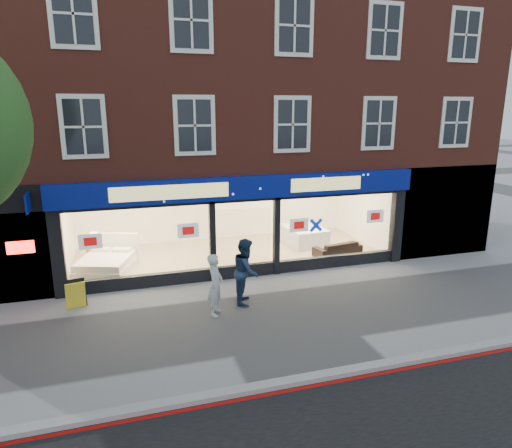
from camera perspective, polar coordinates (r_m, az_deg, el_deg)
name	(u,v)px	position (r m, az deg, el deg)	size (l,w,h in m)	color
ground	(277,317)	(12.17, 2.63, -11.51)	(120.00, 120.00, 0.00)	gray
kerb_line	(329,383)	(9.68, 9.13, -19.05)	(60.00, 0.10, 0.01)	#8C0A07
kerb_stone	(325,375)	(9.80, 8.60, -18.19)	(60.00, 0.25, 0.12)	gray
showroom_floor	(229,255)	(16.83, -3.37, -3.84)	(11.00, 4.50, 0.10)	tan
building	(215,69)	(17.67, -5.12, 18.76)	(19.00, 8.26, 10.30)	maroon
display_bed	(107,263)	(15.60, -18.13, -4.66)	(2.13, 2.35, 1.09)	white
bedside_table	(96,256)	(16.54, -19.42, -3.82)	(0.45, 0.45, 0.55)	brown
mattress_stack	(304,236)	(17.92, 6.06, -1.46)	(1.46, 1.79, 0.67)	silver
sofa	(337,248)	(16.76, 10.14, -3.02)	(1.76, 0.69, 0.51)	black
a_board	(76,294)	(13.42, -21.60, -8.16)	(0.52, 0.33, 0.79)	yellow
pedestrian_grey	(215,285)	(12.02, -5.11, -7.55)	(0.61, 0.40, 1.66)	#B1B5BA
pedestrian_blue	(246,271)	(12.68, -1.25, -5.88)	(0.89, 0.70, 1.84)	#182945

